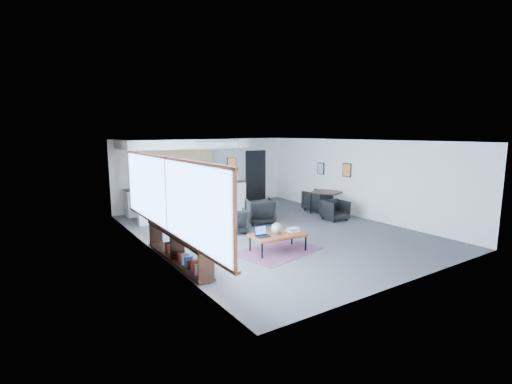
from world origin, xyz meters
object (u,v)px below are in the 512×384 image
dining_chair_near (335,211)px  floor_lamp (221,181)px  coffee_table (278,235)px  laptop (262,233)px  ceramic_pot (277,228)px  dining_table (327,193)px  dining_chair_far (317,201)px  microwave (203,178)px  book_stack (293,230)px  armchair_right (260,210)px  armchair_left (234,220)px

dining_chair_near → floor_lamp: bearing=165.0°
coffee_table → floor_lamp: bearing=95.5°
laptop → coffee_table: bearing=-5.3°
ceramic_pot → dining_table: 4.72m
dining_chair_far → microwave: size_ratio=1.20×
book_stack → floor_lamp: floor_lamp is taller
laptop → armchair_right: size_ratio=0.40×
coffee_table → armchair_left: armchair_left is taller
book_stack → floor_lamp: bearing=99.6°
dining_table → armchair_right: bearing=178.6°
laptop → book_stack: laptop is taller
armchair_left → floor_lamp: bearing=-72.0°
laptop → floor_lamp: (0.40, 2.79, 0.89)m
dining_chair_near → dining_chair_far: 1.54m
laptop → armchair_left: (0.38, 1.99, -0.12)m
armchair_right → armchair_left: bearing=40.8°
coffee_table → dining_table: bearing=37.1°
dining_table → microwave: size_ratio=2.01×
ceramic_pot → microwave: microwave is taller
book_stack → armchair_right: size_ratio=0.36×
laptop → microwave: bearing=82.8°
laptop → dining_chair_far: (4.42, 2.92, -0.14)m
armchair_left → floor_lamp: 1.29m
floor_lamp → dining_chair_near: (3.50, -1.31, -1.08)m
floor_lamp → armchair_left: bearing=-91.3°
dining_chair_near → microwave: 5.10m
coffee_table → armchair_right: (1.22, 2.57, 0.03)m
microwave → armchair_right: bearing=-73.7°
coffee_table → laptop: bearing=175.3°
book_stack → armchair_left: (-0.50, 2.07, -0.10)m
dining_table → dining_chair_far: 0.61m
floor_lamp → dining_table: size_ratio=1.34×
laptop → ceramic_pot: ceramic_pot is taller
book_stack → microwave: bearing=87.0°
ceramic_pot → armchair_left: bearing=90.7°
book_stack → armchair_left: bearing=103.6°
armchair_left → floor_lamp: size_ratio=0.47×
armchair_right → dining_table: armchair_right is taller
laptop → ceramic_pot: bearing=-1.5°
armchair_right → ceramic_pot: bearing=83.1°
ceramic_pot → microwave: size_ratio=0.47×
coffee_table → dining_chair_near: bearing=29.1°
coffee_table → microwave: 5.88m
floor_lamp → dining_table: bearing=-5.1°
book_stack → armchair_right: armchair_right is taller
laptop → book_stack: 0.88m
ceramic_pot → floor_lamp: (-0.01, 2.83, 0.82)m
laptop → microwave: microwave is taller
dining_chair_near → dining_chair_far: (0.52, 1.45, 0.05)m
dining_chair_near → dining_chair_far: bearing=75.7°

